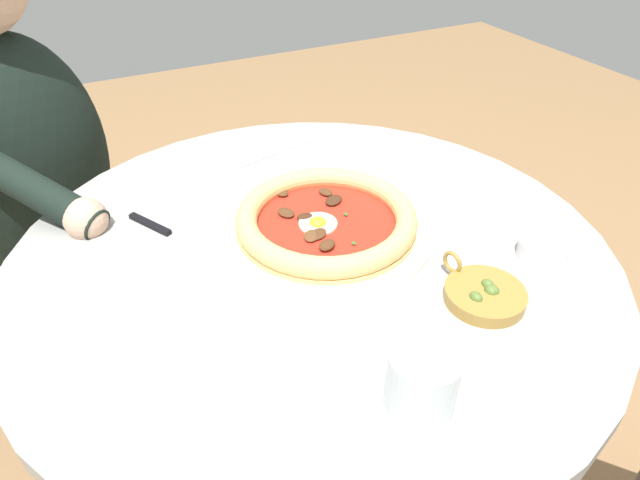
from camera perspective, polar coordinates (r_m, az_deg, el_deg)
name	(u,v)px	position (r m, az deg, el deg)	size (l,w,h in m)	color
dining_table	(312,312)	(0.94, -0.79, -7.44)	(0.92, 0.92, 0.72)	#999993
pizza_on_plate	(326,222)	(0.88, 0.63, 1.91)	(0.34, 0.34, 0.04)	white
water_glass	(422,384)	(0.63, 10.45, -14.38)	(0.08, 0.08, 0.08)	silver
steak_knife	(137,218)	(0.96, -18.40, 2.16)	(0.20, 0.12, 0.01)	silver
ramekin_capers	(543,249)	(0.89, 22.02, -0.86)	(0.07, 0.07, 0.03)	white
olive_pan	(484,294)	(0.79, 16.56, -5.37)	(0.14, 0.11, 0.04)	olive
fork_utensil	(275,153)	(1.12, -4.66, 8.92)	(0.05, 0.17, 0.00)	#BCBCC1
diner_person	(55,241)	(1.36, -25.63, -0.06)	(0.58, 0.44, 1.15)	#282833
cafe_chair_diner	(9,217)	(1.46, -29.41, 2.04)	(0.59, 0.59, 0.88)	beige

